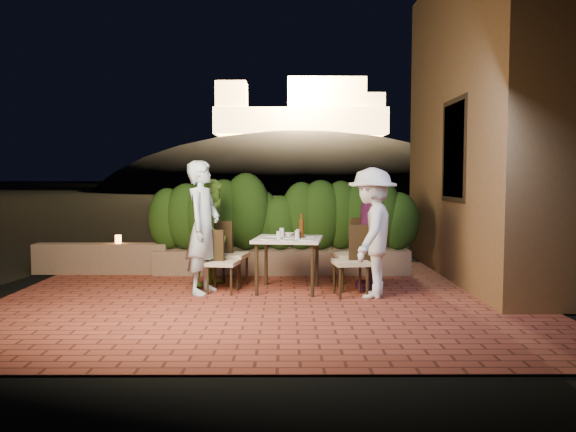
{
  "coord_description": "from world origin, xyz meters",
  "views": [
    {
      "loc": [
        0.26,
        -6.95,
        1.6
      ],
      "look_at": [
        0.3,
        0.97,
        1.05
      ],
      "focal_mm": 35.0,
      "sensor_mm": 36.0,
      "label": 1
    }
  ],
  "objects_px": {
    "beer_bottle": "(302,226)",
    "bowl": "(288,234)",
    "chair_left_back": "(231,254)",
    "diner_white": "(372,233)",
    "chair_right_front": "(351,261)",
    "chair_left_front": "(223,261)",
    "dining_table": "(288,264)",
    "diner_green": "(214,232)",
    "diner_blue": "(203,227)",
    "diner_purple": "(371,229)",
    "chair_right_back": "(352,254)",
    "parapet_lamp": "(118,239)"
  },
  "relations": [
    {
      "from": "chair_right_front",
      "to": "diner_purple",
      "type": "height_order",
      "value": "diner_purple"
    },
    {
      "from": "beer_bottle",
      "to": "parapet_lamp",
      "type": "bearing_deg",
      "value": 154.44
    },
    {
      "from": "chair_left_front",
      "to": "diner_white",
      "type": "height_order",
      "value": "diner_white"
    },
    {
      "from": "chair_left_back",
      "to": "diner_green",
      "type": "bearing_deg",
      "value": 174.89
    },
    {
      "from": "chair_right_front",
      "to": "parapet_lamp",
      "type": "bearing_deg",
      "value": -33.57
    },
    {
      "from": "bowl",
      "to": "parapet_lamp",
      "type": "height_order",
      "value": "bowl"
    },
    {
      "from": "chair_right_front",
      "to": "diner_blue",
      "type": "distance_m",
      "value": 2.06
    },
    {
      "from": "dining_table",
      "to": "diner_green",
      "type": "xyz_separation_m",
      "value": [
        -1.09,
        0.43,
        0.41
      ]
    },
    {
      "from": "diner_green",
      "to": "parapet_lamp",
      "type": "height_order",
      "value": "diner_green"
    },
    {
      "from": "chair_right_back",
      "to": "chair_left_front",
      "type": "bearing_deg",
      "value": -3.89
    },
    {
      "from": "bowl",
      "to": "diner_purple",
      "type": "relative_size",
      "value": 0.09
    },
    {
      "from": "dining_table",
      "to": "beer_bottle",
      "type": "distance_m",
      "value": 0.58
    },
    {
      "from": "beer_bottle",
      "to": "chair_right_front",
      "type": "xyz_separation_m",
      "value": [
        0.65,
        -0.35,
        -0.44
      ]
    },
    {
      "from": "diner_white",
      "to": "chair_left_back",
      "type": "bearing_deg",
      "value": -91.46
    },
    {
      "from": "beer_bottle",
      "to": "chair_left_back",
      "type": "bearing_deg",
      "value": 161.4
    },
    {
      "from": "diner_blue",
      "to": "diner_white",
      "type": "distance_m",
      "value": 2.3
    },
    {
      "from": "chair_left_back",
      "to": "diner_white",
      "type": "xyz_separation_m",
      "value": [
        1.95,
        -0.74,
        0.38
      ]
    },
    {
      "from": "beer_bottle",
      "to": "diner_green",
      "type": "distance_m",
      "value": 1.36
    },
    {
      "from": "diner_white",
      "to": "chair_left_front",
      "type": "bearing_deg",
      "value": -78.14
    },
    {
      "from": "beer_bottle",
      "to": "diner_white",
      "type": "xyz_separation_m",
      "value": [
        0.93,
        -0.4,
        -0.06
      ]
    },
    {
      "from": "beer_bottle",
      "to": "bowl",
      "type": "relative_size",
      "value": 2.09
    },
    {
      "from": "dining_table",
      "to": "beer_bottle",
      "type": "relative_size",
      "value": 2.69
    },
    {
      "from": "dining_table",
      "to": "chair_left_back",
      "type": "height_order",
      "value": "chair_left_back"
    },
    {
      "from": "chair_left_front",
      "to": "parapet_lamp",
      "type": "relative_size",
      "value": 6.24
    },
    {
      "from": "chair_left_front",
      "to": "diner_white",
      "type": "bearing_deg",
      "value": 2.38
    },
    {
      "from": "diner_blue",
      "to": "diner_purple",
      "type": "height_order",
      "value": "diner_blue"
    },
    {
      "from": "diner_white",
      "to": "dining_table",
      "type": "bearing_deg",
      "value": -90.27
    },
    {
      "from": "dining_table",
      "to": "chair_left_back",
      "type": "relative_size",
      "value": 0.95
    },
    {
      "from": "parapet_lamp",
      "to": "chair_right_back",
      "type": "bearing_deg",
      "value": -19.71
    },
    {
      "from": "diner_green",
      "to": "diner_white",
      "type": "xyz_separation_m",
      "value": [
        2.21,
        -0.83,
        0.08
      ]
    },
    {
      "from": "parapet_lamp",
      "to": "diner_green",
      "type": "bearing_deg",
      "value": -30.37
    },
    {
      "from": "diner_white",
      "to": "parapet_lamp",
      "type": "relative_size",
      "value": 12.33
    },
    {
      "from": "chair_left_front",
      "to": "dining_table",
      "type": "bearing_deg",
      "value": 18.19
    },
    {
      "from": "diner_white",
      "to": "diner_blue",
      "type": "bearing_deg",
      "value": -76.8
    },
    {
      "from": "chair_right_back",
      "to": "diner_purple",
      "type": "bearing_deg",
      "value": 175.71
    },
    {
      "from": "chair_left_front",
      "to": "chair_left_back",
      "type": "height_order",
      "value": "chair_left_back"
    },
    {
      "from": "chair_left_front",
      "to": "diner_green",
      "type": "xyz_separation_m",
      "value": [
        -0.19,
        0.56,
        0.35
      ]
    },
    {
      "from": "dining_table",
      "to": "chair_left_front",
      "type": "height_order",
      "value": "chair_left_front"
    },
    {
      "from": "diner_blue",
      "to": "diner_white",
      "type": "xyz_separation_m",
      "value": [
        2.28,
        -0.25,
        -0.05
      ]
    },
    {
      "from": "chair_left_front",
      "to": "parapet_lamp",
      "type": "height_order",
      "value": "chair_left_front"
    },
    {
      "from": "dining_table",
      "to": "bowl",
      "type": "distance_m",
      "value": 0.5
    },
    {
      "from": "bowl",
      "to": "chair_right_front",
      "type": "height_order",
      "value": "chair_right_front"
    },
    {
      "from": "chair_left_back",
      "to": "bowl",
      "type": "bearing_deg",
      "value": 10.68
    },
    {
      "from": "dining_table",
      "to": "chair_right_front",
      "type": "relative_size",
      "value": 0.95
    },
    {
      "from": "bowl",
      "to": "chair_left_front",
      "type": "xyz_separation_m",
      "value": [
        -0.91,
        -0.44,
        -0.33
      ]
    },
    {
      "from": "chair_right_front",
      "to": "diner_green",
      "type": "distance_m",
      "value": 2.1
    },
    {
      "from": "chair_left_back",
      "to": "chair_right_back",
      "type": "height_order",
      "value": "chair_right_back"
    },
    {
      "from": "diner_green",
      "to": "diner_white",
      "type": "relative_size",
      "value": 0.91
    },
    {
      "from": "diner_green",
      "to": "diner_white",
      "type": "distance_m",
      "value": 2.36
    },
    {
      "from": "diner_blue",
      "to": "diner_white",
      "type": "bearing_deg",
      "value": -81.14
    }
  ]
}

